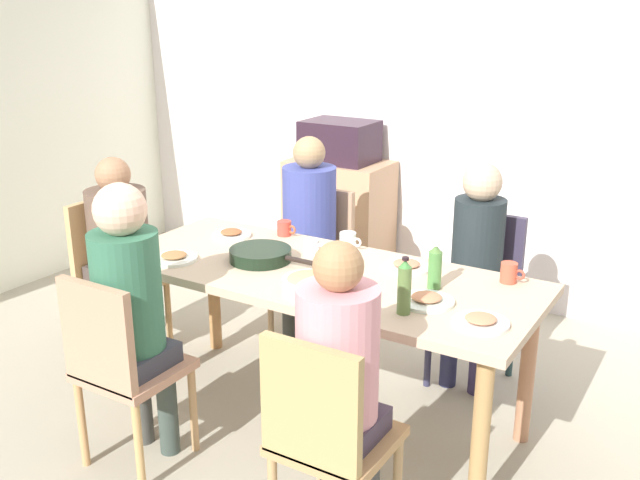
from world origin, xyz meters
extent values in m
plane|color=#A69F8B|center=(0.00, 0.00, 0.00)|extent=(6.56, 6.56, 0.00)
cube|color=white|center=(0.00, 1.90, 1.30)|extent=(5.71, 0.12, 2.60)
cube|color=#C9AE91|center=(0.00, 0.00, 0.75)|extent=(2.03, 0.83, 0.04)
cylinder|color=#B17E4F|center=(-0.91, -0.31, 0.36)|extent=(0.07, 0.07, 0.73)
cylinder|color=#AD8550|center=(0.91, -0.31, 0.36)|extent=(0.07, 0.07, 0.73)
cylinder|color=#B17C49|center=(-0.91, 0.31, 0.36)|extent=(0.07, 0.07, 0.73)
cylinder|color=#B07957|center=(0.91, 0.31, 0.36)|extent=(0.07, 0.07, 0.73)
cube|color=tan|center=(-0.51, 0.71, 0.44)|extent=(0.40, 0.40, 0.04)
cylinder|color=tan|center=(-0.34, 0.88, 0.21)|extent=(0.04, 0.04, 0.43)
cylinder|color=tan|center=(-0.68, 0.88, 0.21)|extent=(0.04, 0.04, 0.43)
cylinder|color=tan|center=(-0.34, 0.54, 0.21)|extent=(0.04, 0.04, 0.43)
cylinder|color=tan|center=(-0.68, 0.54, 0.21)|extent=(0.04, 0.04, 0.43)
cube|color=tan|center=(-0.51, 0.89, 0.68)|extent=(0.38, 0.04, 0.45)
cylinder|color=#384945|center=(-0.43, 0.61, 0.23)|extent=(0.09, 0.09, 0.45)
cylinder|color=#3D403F|center=(-0.59, 0.61, 0.23)|extent=(0.09, 0.09, 0.45)
cube|color=#484146|center=(-0.51, 0.71, 0.50)|extent=(0.30, 0.30, 0.10)
cylinder|color=#3E4998|center=(-0.51, 0.71, 0.81)|extent=(0.31, 0.31, 0.51)
sphere|color=#A4825B|center=(-0.51, 0.71, 1.15)|extent=(0.19, 0.19, 0.19)
cube|color=tan|center=(-0.51, -0.71, 0.44)|extent=(0.40, 0.40, 0.04)
cylinder|color=tan|center=(-0.68, -0.88, 0.21)|extent=(0.04, 0.04, 0.43)
cylinder|color=tan|center=(-0.34, -0.88, 0.21)|extent=(0.04, 0.04, 0.43)
cylinder|color=tan|center=(-0.68, -0.54, 0.21)|extent=(0.04, 0.04, 0.43)
cylinder|color=tan|center=(-0.34, -0.54, 0.21)|extent=(0.04, 0.04, 0.43)
cube|color=tan|center=(-0.51, -0.89, 0.68)|extent=(0.38, 0.04, 0.45)
cylinder|color=#42433F|center=(-0.59, -0.61, 0.23)|extent=(0.09, 0.09, 0.45)
cylinder|color=#38453F|center=(-0.43, -0.61, 0.23)|extent=(0.09, 0.09, 0.45)
cube|color=#373A47|center=(-0.51, -0.71, 0.50)|extent=(0.30, 0.30, 0.10)
cylinder|color=#346D50|center=(-0.51, -0.71, 0.81)|extent=(0.29, 0.29, 0.51)
sphere|color=beige|center=(-0.51, -0.71, 1.16)|extent=(0.22, 0.22, 0.22)
cube|color=tan|center=(-1.31, 0.00, 0.44)|extent=(0.40, 0.40, 0.04)
cylinder|color=tan|center=(-1.48, 0.17, 0.21)|extent=(0.04, 0.04, 0.43)
cylinder|color=tan|center=(-1.48, -0.17, 0.21)|extent=(0.04, 0.04, 0.43)
cylinder|color=tan|center=(-1.14, 0.17, 0.21)|extent=(0.04, 0.04, 0.43)
cylinder|color=tan|center=(-1.14, -0.17, 0.21)|extent=(0.04, 0.04, 0.43)
cube|color=tan|center=(-1.49, 0.00, 0.68)|extent=(0.04, 0.38, 0.45)
cylinder|color=#354339|center=(-1.21, 0.08, 0.23)|extent=(0.09, 0.09, 0.45)
cylinder|color=#3D3D4C|center=(-1.21, -0.08, 0.23)|extent=(0.09, 0.09, 0.45)
cube|color=#473D39|center=(-1.31, 0.00, 0.50)|extent=(0.30, 0.30, 0.10)
cylinder|color=brown|center=(-1.31, 0.00, 0.76)|extent=(0.33, 0.33, 0.43)
sphere|color=#A27453|center=(-1.31, 0.00, 1.06)|extent=(0.19, 0.19, 0.19)
cube|color=#37384E|center=(0.51, 0.71, 0.44)|extent=(0.40, 0.40, 0.04)
cylinder|color=#264142|center=(0.68, 0.88, 0.21)|extent=(0.04, 0.04, 0.43)
cylinder|color=#2C324C|center=(0.34, 0.88, 0.21)|extent=(0.04, 0.04, 0.43)
cylinder|color=#243851|center=(0.68, 0.54, 0.21)|extent=(0.04, 0.04, 0.43)
cylinder|color=#302F4B|center=(0.34, 0.54, 0.21)|extent=(0.04, 0.04, 0.43)
cube|color=#363046|center=(0.51, 0.89, 0.68)|extent=(0.38, 0.04, 0.45)
cylinder|color=#352D53|center=(0.59, 0.61, 0.23)|extent=(0.09, 0.09, 0.45)
cylinder|color=#292B4F|center=(0.43, 0.61, 0.23)|extent=(0.09, 0.09, 0.45)
cube|color=#283B44|center=(0.51, 0.71, 0.50)|extent=(0.30, 0.30, 0.10)
cylinder|color=#202A2D|center=(0.51, 0.71, 0.78)|extent=(0.26, 0.26, 0.47)
sphere|color=tan|center=(0.51, 0.71, 1.11)|extent=(0.20, 0.20, 0.20)
cube|color=tan|center=(0.51, -0.71, 0.44)|extent=(0.40, 0.40, 0.04)
cylinder|color=tan|center=(0.34, -0.54, 0.21)|extent=(0.04, 0.04, 0.43)
cube|color=tan|center=(0.51, -0.89, 0.68)|extent=(0.38, 0.04, 0.45)
cylinder|color=#353C42|center=(0.43, -0.61, 0.23)|extent=(0.09, 0.09, 0.45)
cube|color=#41364A|center=(0.51, -0.71, 0.50)|extent=(0.30, 0.30, 0.10)
cylinder|color=pink|center=(0.51, -0.71, 0.79)|extent=(0.29, 0.29, 0.49)
sphere|color=#A87C51|center=(0.51, -0.71, 1.11)|extent=(0.18, 0.18, 0.18)
cylinder|color=silver|center=(0.57, -0.09, 0.78)|extent=(0.23, 0.23, 0.01)
ellipsoid|color=tan|center=(0.57, -0.09, 0.79)|extent=(0.13, 0.13, 0.02)
cylinder|color=white|center=(-0.67, 0.19, 0.78)|extent=(0.21, 0.21, 0.01)
ellipsoid|color=#AA5C36|center=(-0.67, 0.19, 0.79)|extent=(0.11, 0.11, 0.02)
cylinder|color=white|center=(-0.68, -0.25, 0.78)|extent=(0.22, 0.22, 0.01)
ellipsoid|color=#9F6D41|center=(-0.68, -0.25, 0.79)|extent=(0.12, 0.12, 0.02)
cylinder|color=silver|center=(0.33, 0.23, 0.78)|extent=(0.23, 0.23, 0.01)
ellipsoid|color=tan|center=(0.33, 0.23, 0.79)|extent=(0.12, 0.12, 0.02)
cylinder|color=silver|center=(0.84, -0.18, 0.78)|extent=(0.22, 0.22, 0.01)
ellipsoid|color=tan|center=(0.84, -0.18, 0.79)|extent=(0.12, 0.12, 0.02)
cylinder|color=beige|center=(0.11, -0.26, 0.80)|extent=(0.24, 0.24, 0.07)
ellipsoid|color=tan|center=(0.11, -0.26, 0.84)|extent=(0.19, 0.19, 0.04)
cylinder|color=black|center=(-0.32, -0.03, 0.80)|extent=(0.30, 0.30, 0.06)
cylinder|color=black|center=(-0.08, -0.03, 0.81)|extent=(0.18, 0.02, 0.02)
cylinder|color=#45945C|center=(0.01, 0.16, 0.80)|extent=(0.09, 0.09, 0.07)
torus|color=#4F8267|center=(0.07, 0.16, 0.80)|extent=(0.05, 0.01, 0.05)
cylinder|color=white|center=(-0.05, 0.34, 0.81)|extent=(0.08, 0.08, 0.08)
torus|color=white|center=(0.01, 0.34, 0.81)|extent=(0.05, 0.01, 0.05)
cylinder|color=#C94336|center=(-0.44, 0.35, 0.81)|extent=(0.08, 0.08, 0.08)
torus|color=#C35533|center=(-0.39, 0.35, 0.81)|extent=(0.05, 0.01, 0.05)
cylinder|color=#36519A|center=(0.25, -0.20, 0.82)|extent=(0.09, 0.09, 0.10)
torus|color=#284FA4|center=(0.31, -0.20, 0.82)|extent=(0.05, 0.01, 0.05)
cylinder|color=white|center=(-0.15, 0.17, 0.81)|extent=(0.08, 0.08, 0.08)
torus|color=white|center=(-0.10, 0.17, 0.81)|extent=(0.05, 0.01, 0.05)
cylinder|color=#C2523B|center=(0.79, 0.31, 0.81)|extent=(0.07, 0.07, 0.09)
torus|color=#C34937|center=(0.84, 0.31, 0.81)|extent=(0.05, 0.01, 0.05)
cylinder|color=#56753C|center=(0.54, -0.24, 0.87)|extent=(0.05, 0.05, 0.20)
cone|color=#42883E|center=(0.54, -0.24, 0.98)|extent=(0.05, 0.05, 0.03)
cylinder|color=black|center=(0.54, -0.24, 1.00)|extent=(0.03, 0.03, 0.01)
cylinder|color=#4C8842|center=(0.54, 0.08, 0.85)|extent=(0.06, 0.06, 0.17)
cone|color=#55803E|center=(0.54, 0.08, 0.95)|extent=(0.05, 0.05, 0.03)
cylinder|color=white|center=(0.54, 0.08, 0.97)|extent=(0.03, 0.03, 0.01)
cube|color=tan|center=(-0.81, 1.60, 0.45)|extent=(0.70, 0.44, 0.90)
cube|color=#2E1D2B|center=(-0.81, 1.60, 1.04)|extent=(0.48, 0.36, 0.28)
camera|label=1|loc=(1.63, -2.68, 1.96)|focal=40.60mm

